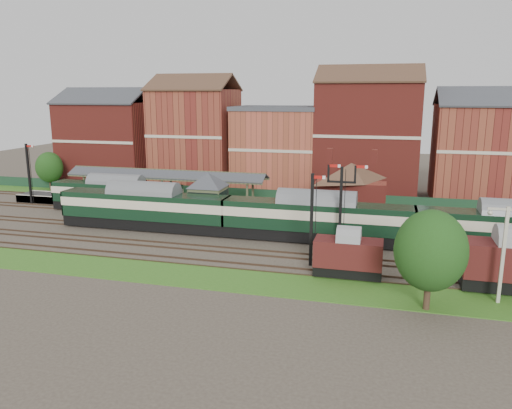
% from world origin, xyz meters
% --- Properties ---
extents(ground, '(160.00, 160.00, 0.00)m').
position_xyz_m(ground, '(0.00, 0.00, 0.00)').
color(ground, '#473D33').
rests_on(ground, ground).
extents(grass_back, '(90.00, 4.50, 0.06)m').
position_xyz_m(grass_back, '(0.00, 16.00, 0.03)').
color(grass_back, '#2D6619').
rests_on(grass_back, ground).
extents(grass_front, '(90.00, 5.00, 0.06)m').
position_xyz_m(grass_front, '(0.00, -12.00, 0.03)').
color(grass_front, '#2D6619').
rests_on(grass_front, ground).
extents(fence, '(90.00, 0.12, 1.50)m').
position_xyz_m(fence, '(0.00, 18.00, 0.75)').
color(fence, '#193823').
rests_on(fence, ground).
extents(platform, '(55.00, 3.40, 1.00)m').
position_xyz_m(platform, '(-5.00, 9.75, 0.50)').
color(platform, '#2D2D2D').
rests_on(platform, ground).
extents(signal_box, '(5.40, 5.40, 6.00)m').
position_xyz_m(signal_box, '(-3.00, 3.25, 3.19)').
color(signal_box, '#677B57').
rests_on(signal_box, ground).
extents(brick_hut, '(3.20, 2.64, 2.94)m').
position_xyz_m(brick_hut, '(5.00, 3.25, 1.20)').
color(brick_hut, maroon).
rests_on(brick_hut, ground).
extents(station_building, '(8.10, 8.10, 5.90)m').
position_xyz_m(station_building, '(12.00, 9.75, 3.96)').
color(station_building, maroon).
rests_on(station_building, platform).
extents(canopy, '(26.00, 3.89, 4.08)m').
position_xyz_m(canopy, '(-11.00, 9.75, 4.58)').
color(canopy, '#43492E').
rests_on(canopy, platform).
extents(semaphore_bracket, '(3.60, 0.25, 8.18)m').
position_xyz_m(semaphore_bracket, '(12.04, -2.50, 4.63)').
color(semaphore_bracket, black).
rests_on(semaphore_bracket, ground).
extents(semaphore_platform_end, '(1.23, 0.25, 8.00)m').
position_xyz_m(semaphore_platform_end, '(-29.98, 8.00, 4.16)').
color(semaphore_platform_end, black).
rests_on(semaphore_platform_end, ground).
extents(semaphore_siding, '(1.23, 0.25, 8.00)m').
position_xyz_m(semaphore_siding, '(10.02, -7.00, 4.16)').
color(semaphore_siding, black).
rests_on(semaphore_siding, ground).
extents(yard_lamp, '(2.60, 0.22, 7.00)m').
position_xyz_m(yard_lamp, '(24.00, -11.50, 3.99)').
color(yard_lamp, beige).
rests_on(yard_lamp, ground).
extents(town_backdrop, '(69.00, 10.00, 16.00)m').
position_xyz_m(town_backdrop, '(-0.18, 25.00, 7.00)').
color(town_backdrop, maroon).
rests_on(town_backdrop, ground).
extents(dmu_train, '(55.79, 2.93, 4.29)m').
position_xyz_m(dmu_train, '(9.47, 0.00, 2.50)').
color(dmu_train, black).
rests_on(dmu_train, ground).
extents(platform_railcar, '(16.77, 2.64, 3.86)m').
position_xyz_m(platform_railcar, '(-16.27, 6.50, 2.27)').
color(platform_railcar, black).
rests_on(platform_railcar, ground).
extents(goods_van_a, '(5.36, 2.32, 3.25)m').
position_xyz_m(goods_van_a, '(13.30, -9.00, 1.87)').
color(goods_van_a, black).
rests_on(goods_van_a, ground).
extents(goods_van_b, '(6.55, 2.84, 3.97)m').
position_xyz_m(goods_van_b, '(25.05, -9.00, 2.24)').
color(goods_van_b, black).
rests_on(goods_van_b, ground).
extents(tree_far, '(4.80, 4.80, 7.00)m').
position_xyz_m(tree_far, '(19.03, -13.95, 4.23)').
color(tree_far, '#382619').
rests_on(tree_far, ground).
extents(tree_back, '(4.00, 4.00, 5.85)m').
position_xyz_m(tree_back, '(-33.32, 16.57, 3.53)').
color(tree_back, '#382619').
rests_on(tree_back, ground).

